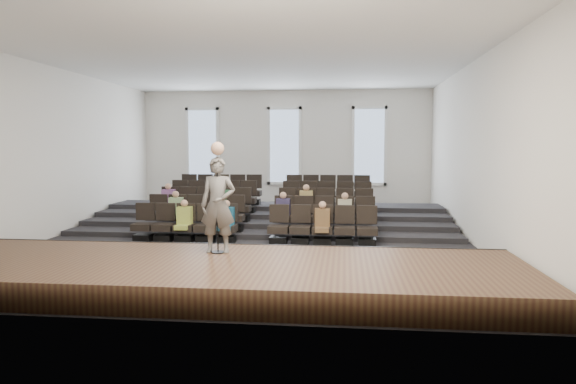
# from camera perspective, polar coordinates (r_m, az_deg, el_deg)

# --- Properties ---
(ground) EXTENTS (14.00, 14.00, 0.00)m
(ground) POSITION_cam_1_polar(r_m,az_deg,el_deg) (14.82, -3.56, -5.30)
(ground) COLOR black
(ground) RESTS_ON ground
(ceiling) EXTENTS (12.00, 14.00, 0.02)m
(ceiling) POSITION_cam_1_polar(r_m,az_deg,el_deg) (14.77, -3.67, 14.20)
(ceiling) COLOR white
(ceiling) RESTS_ON ground
(wall_back) EXTENTS (12.00, 0.04, 5.00)m
(wall_back) POSITION_cam_1_polar(r_m,az_deg,el_deg) (21.53, -0.38, 4.61)
(wall_back) COLOR silver
(wall_back) RESTS_ON ground
(wall_front) EXTENTS (12.00, 0.04, 5.00)m
(wall_front) POSITION_cam_1_polar(r_m,az_deg,el_deg) (7.76, -12.60, 3.83)
(wall_front) COLOR silver
(wall_front) RESTS_ON ground
(wall_left) EXTENTS (0.04, 14.00, 5.00)m
(wall_left) POSITION_cam_1_polar(r_m,az_deg,el_deg) (16.70, -24.46, 4.05)
(wall_left) COLOR silver
(wall_left) RESTS_ON ground
(wall_right) EXTENTS (0.04, 14.00, 5.00)m
(wall_right) POSITION_cam_1_polar(r_m,az_deg,el_deg) (14.78, 20.10, 4.13)
(wall_right) COLOR silver
(wall_right) RESTS_ON ground
(stage) EXTENTS (11.80, 3.60, 0.50)m
(stage) POSITION_cam_1_polar(r_m,az_deg,el_deg) (9.89, -8.71, -9.06)
(stage) COLOR #513A23
(stage) RESTS_ON ground
(stage_lip) EXTENTS (11.80, 0.06, 0.52)m
(stage_lip) POSITION_cam_1_polar(r_m,az_deg,el_deg) (11.56, -6.42, -6.98)
(stage_lip) COLOR black
(stage_lip) RESTS_ON ground
(risers) EXTENTS (11.80, 4.80, 0.60)m
(risers) POSITION_cam_1_polar(r_m,az_deg,el_deg) (17.88, -1.82, -2.88)
(risers) COLOR black
(risers) RESTS_ON ground
(seating_rows) EXTENTS (6.80, 4.70, 1.67)m
(seating_rows) POSITION_cam_1_polar(r_m,az_deg,el_deg) (16.22, -2.64, -1.96)
(seating_rows) COLOR black
(seating_rows) RESTS_ON ground
(windows) EXTENTS (8.44, 0.10, 3.24)m
(windows) POSITION_cam_1_polar(r_m,az_deg,el_deg) (21.46, -0.40, 5.14)
(windows) COLOR white
(windows) RESTS_ON wall_back
(audience) EXTENTS (6.05, 2.64, 1.10)m
(audience) POSITION_cam_1_polar(r_m,az_deg,el_deg) (15.19, -4.58, -1.88)
(audience) COLOR #A6B448
(audience) RESTS_ON seating_rows
(speaker) EXTENTS (0.73, 0.49, 1.95)m
(speaker) POSITION_cam_1_polar(r_m,az_deg,el_deg) (10.52, -7.78, -1.43)
(speaker) COLOR #5F5C5A
(speaker) RESTS_ON stage
(mic_stand) EXTENTS (0.28, 0.28, 1.70)m
(mic_stand) POSITION_cam_1_polar(r_m,az_deg,el_deg) (10.52, -7.81, -4.01)
(mic_stand) COLOR black
(mic_stand) RESTS_ON stage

